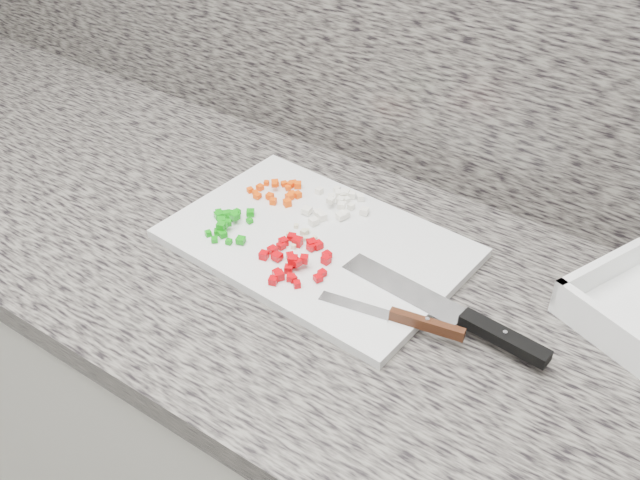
{
  "coord_description": "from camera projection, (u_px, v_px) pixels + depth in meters",
  "views": [
    {
      "loc": [
        0.52,
        0.77,
        1.57
      ],
      "look_at": [
        0.05,
        1.46,
        0.93
      ],
      "focal_mm": 40.0,
      "sensor_mm": 36.0,
      "label": 1
    }
  ],
  "objects": [
    {
      "name": "cabinet",
      "position": [
        294.0,
        445.0,
        1.36
      ],
      "size": [
        3.92,
        0.62,
        0.86
      ],
      "primitive_type": "cube",
      "color": "beige",
      "rests_on": "ground"
    },
    {
      "name": "backsplash",
      "position": [
        399.0,
        0.0,
        1.09
      ],
      "size": [
        3.92,
        0.02,
        0.6
      ],
      "primitive_type": "cube",
      "color": "#68635B",
      "rests_on": "countertop"
    },
    {
      "name": "onion_pile",
      "position": [
        337.0,
        204.0,
        1.14
      ],
      "size": [
        0.11,
        0.11,
        0.02
      ],
      "color": "white",
      "rests_on": "cutting_board"
    },
    {
      "name": "carrot_pile",
      "position": [
        281.0,
        191.0,
        1.18
      ],
      "size": [
        0.09,
        0.08,
        0.02
      ],
      "color": "#EF4705",
      "rests_on": "cutting_board"
    },
    {
      "name": "garlic_pile",
      "position": [
        301.0,
        236.0,
        1.08
      ],
      "size": [
        0.05,
        0.05,
        0.01
      ],
      "color": "beige",
      "rests_on": "cutting_board"
    },
    {
      "name": "green_pepper_pile",
      "position": [
        228.0,
        222.0,
        1.1
      ],
      "size": [
        0.09,
        0.1,
        0.02
      ],
      "color": "#0D8F0D",
      "rests_on": "cutting_board"
    },
    {
      "name": "cutting_board",
      "position": [
        317.0,
        243.0,
        1.08
      ],
      "size": [
        0.46,
        0.32,
        0.01
      ],
      "primitive_type": "cube",
      "rotation": [
        0.0,
        0.0,
        -0.07
      ],
      "color": "silver",
      "rests_on": "countertop"
    },
    {
      "name": "countertop",
      "position": [
        288.0,
        263.0,
        1.09
      ],
      "size": [
        3.96,
        0.64,
        0.04
      ],
      "primitive_type": "cube",
      "color": "#68635B",
      "rests_on": "cabinet"
    },
    {
      "name": "red_pepper_pile",
      "position": [
        295.0,
        258.0,
        1.03
      ],
      "size": [
        0.11,
        0.12,
        0.02
      ],
      "color": "#BB020A",
      "rests_on": "cutting_board"
    },
    {
      "name": "paring_knife",
      "position": [
        408.0,
        319.0,
        0.93
      ],
      "size": [
        0.2,
        0.05,
        0.02
      ],
      "rotation": [
        0.0,
        0.0,
        0.18
      ],
      "color": "white",
      "rests_on": "cutting_board"
    },
    {
      "name": "chef_knife",
      "position": [
        467.0,
        320.0,
        0.93
      ],
      "size": [
        0.31,
        0.07,
        0.02
      ],
      "rotation": [
        0.0,
        0.0,
        -0.11
      ],
      "color": "white",
      "rests_on": "cutting_board"
    }
  ]
}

